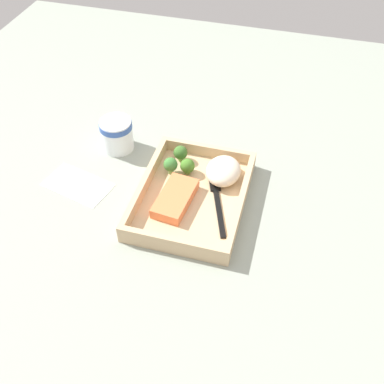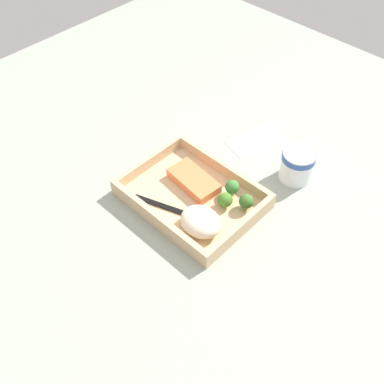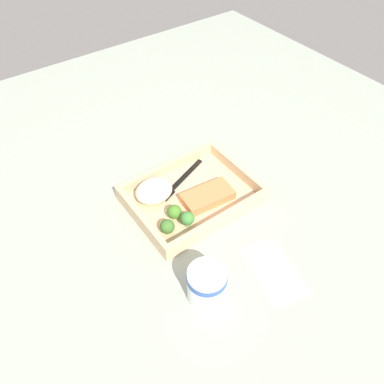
# 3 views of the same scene
# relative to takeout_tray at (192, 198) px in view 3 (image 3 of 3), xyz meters

# --- Properties ---
(ground_plane) EXTENTS (1.60, 1.60, 0.02)m
(ground_plane) POSITION_rel_takeout_tray_xyz_m (0.00, 0.00, -0.02)
(ground_plane) COLOR #929B8D
(takeout_tray) EXTENTS (0.28, 0.21, 0.01)m
(takeout_tray) POSITION_rel_takeout_tray_xyz_m (0.00, 0.00, 0.00)
(takeout_tray) COLOR tan
(takeout_tray) RESTS_ON ground_plane
(tray_rim) EXTENTS (0.28, 0.21, 0.03)m
(tray_rim) POSITION_rel_takeout_tray_xyz_m (0.00, 0.00, 0.02)
(tray_rim) COLOR tan
(tray_rim) RESTS_ON takeout_tray
(salmon_fillet) EXTENTS (0.12, 0.07, 0.02)m
(salmon_fillet) POSITION_rel_takeout_tray_xyz_m (-0.02, 0.03, 0.02)
(salmon_fillet) COLOR #F57B47
(salmon_fillet) RESTS_ON takeout_tray
(mashed_potatoes) EXTENTS (0.09, 0.07, 0.04)m
(mashed_potatoes) POSITION_rel_takeout_tray_xyz_m (0.07, -0.05, 0.03)
(mashed_potatoes) COLOR beige
(mashed_potatoes) RESTS_ON takeout_tray
(broccoli_floret_1) EXTENTS (0.03, 0.03, 0.04)m
(broccoli_floret_1) POSITION_rel_takeout_tray_xyz_m (0.07, 0.03, 0.03)
(broccoli_floret_1) COLOR #76A44F
(broccoli_floret_1) RESTS_ON takeout_tray
(broccoli_floret_2) EXTENTS (0.03, 0.03, 0.04)m
(broccoli_floret_2) POSITION_rel_takeout_tray_xyz_m (0.10, 0.05, 0.03)
(broccoli_floret_2) COLOR #7EA553
(broccoli_floret_2) RESTS_ON takeout_tray
(broccoli_floret_3) EXTENTS (0.03, 0.03, 0.04)m
(broccoli_floret_3) POSITION_rel_takeout_tray_xyz_m (0.06, 0.06, 0.03)
(broccoli_floret_3) COLOR #80A760
(broccoli_floret_3) RESTS_ON takeout_tray
(fork) EXTENTS (0.15, 0.07, 0.00)m
(fork) POSITION_rel_takeout_tray_xyz_m (-0.00, -0.06, 0.01)
(fork) COLOR black
(fork) RESTS_ON takeout_tray
(paper_cup) EXTENTS (0.07, 0.07, 0.08)m
(paper_cup) POSITION_rel_takeout_tray_xyz_m (0.12, 0.21, 0.04)
(paper_cup) COLOR white
(paper_cup) RESTS_ON ground_plane
(receipt_slip) EXTENTS (0.11, 0.16, 0.00)m
(receipt_slip) POSITION_rel_takeout_tray_xyz_m (-0.02, 0.25, -0.00)
(receipt_slip) COLOR white
(receipt_slip) RESTS_ON ground_plane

